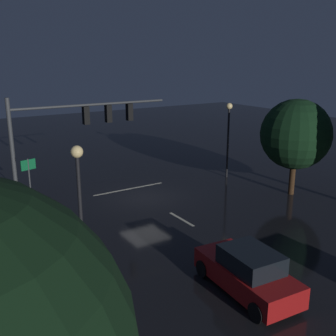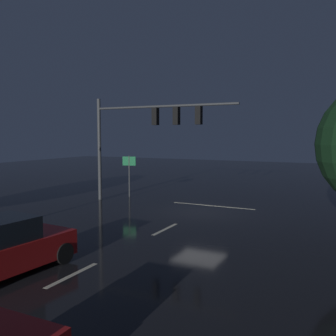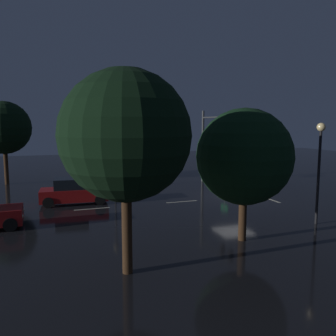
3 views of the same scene
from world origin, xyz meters
name	(u,v)px [view 2 (image 2 of 3)]	position (x,y,z in m)	size (l,w,h in m)	color
ground_plane	(199,212)	(0.00, 0.00, 0.00)	(80.00, 80.00, 0.00)	black
traffic_signal_assembly	(146,126)	(3.84, -0.90, 4.63)	(9.16, 0.47, 6.39)	#383A3D
lane_dash_far	(165,229)	(0.00, 4.00, 0.00)	(2.20, 0.16, 0.01)	beige
lane_dash_mid	(73,275)	(0.00, 10.00, 0.00)	(2.20, 0.16, 0.01)	beige
stop_bar	(213,206)	(0.00, -2.09, 0.00)	(5.00, 0.16, 0.01)	beige
car_approaching	(1,249)	(1.88, 10.94, 0.80)	(2.19, 4.48, 1.70)	maroon
route_sign	(129,167)	(6.12, -2.63, 1.98)	(0.88, 0.29, 2.75)	#383A3D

